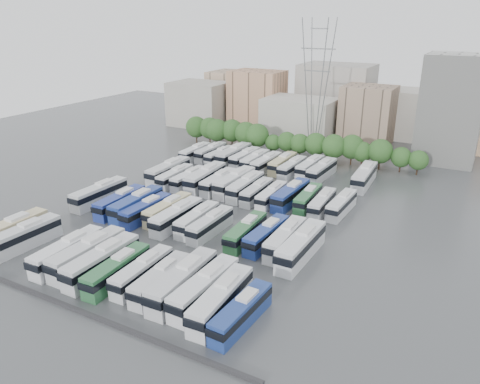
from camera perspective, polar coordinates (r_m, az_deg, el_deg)
The scene contains 55 objects.
ground at distance 86.57m, azimuth -4.16°, elevation -2.80°, with size 220.00×220.00×0.00m, color #424447.
parapet at distance 64.78m, azimuth -20.56°, elevation -12.78°, with size 56.00×0.50×0.50m, color #2D2D30.
tree_line at distance 121.97m, azimuth 5.15°, elevation 6.45°, with size 65.48×7.71×7.85m.
city_buildings at distance 149.65m, azimuth 8.53°, elevation 10.37°, with size 102.00×35.00×20.00m.
apartment_tower at distance 126.47m, azimuth 24.35°, elevation 9.20°, with size 14.00×14.00×26.00m, color silver.
electricity_pylon at distance 124.48m, azimuth 9.30°, elevation 13.24°, with size 9.00×6.91×33.83m.
bus_r0_s0 at distance 84.01m, azimuth -26.23°, elevation -4.30°, with size 2.89×13.19×4.14m.
bus_r0_s1 at distance 81.22m, azimuth -24.95°, elevation -4.97°, with size 3.35×12.98×4.04m.
bus_r0_s4 at distance 74.00m, azimuth -20.28°, elevation -6.80°, with size 3.18×12.82×4.00m.
bus_r0_s5 at distance 72.20m, azimuth -18.08°, elevation -7.14°, with size 2.96×13.37×4.19m.
bus_r0_s6 at distance 69.62m, azimuth -16.49°, elevation -8.06°, with size 2.96×13.23×4.14m.
bus_r0_s7 at distance 67.27m, azimuth -14.76°, elevation -9.14°, with size 3.17×12.06×3.75m.
bus_r0_s8 at distance 66.26m, azimuth -11.82°, elevation -9.44°, with size 2.86×11.50×3.59m.
bus_r0_s9 at distance 64.09m, azimuth -9.71°, elevation -10.41°, with size 3.04×11.47×3.57m.
bus_r0_s10 at distance 62.70m, azimuth -7.00°, elevation -10.67°, with size 3.43×13.58×4.23m.
bus_r0_s11 at distance 61.13m, azimuth -4.35°, elevation -11.55°, with size 3.02×13.06×4.08m.
bus_r0_s12 at distance 58.88m, azimuth -2.31°, elevation -12.93°, with size 3.39×12.96×4.03m.
bus_r0_s13 at distance 57.05m, azimuth 0.16°, elevation -14.45°, with size 2.94×11.40×3.55m.
bus_r1_s0 at distance 95.00m, azimuth -16.77°, elevation -0.17°, with size 3.10×13.03×4.07m.
bus_r1_s2 at distance 90.06m, azimuth -14.41°, elevation -1.17°, with size 3.12×12.33×3.84m.
bus_r1_s3 at distance 88.04m, azimuth -12.50°, elevation -1.44°, with size 3.21×13.00×4.05m.
bus_r1_s4 at distance 85.61m, azimuth -11.36°, elevation -2.15°, with size 2.95×11.78×3.67m.
bus_r1_s5 at distance 85.10m, azimuth -8.78°, elevation -2.11°, with size 2.59×11.73×3.68m.
bus_r1_s6 at distance 81.86m, azimuth -7.73°, elevation -2.93°, with size 2.82×12.42×3.89m.
bus_r1_s7 at distance 80.66m, azimuth -5.24°, elevation -3.33°, with size 2.79×11.39×3.55m.
bus_r1_s8 at distance 78.59m, azimuth -3.64°, elevation -3.96°, with size 2.58×11.32×3.54m.
bus_r1_s10 at distance 75.87m, azimuth 0.69°, elevation -4.84°, with size 2.97×11.66×3.63m.
bus_r1_s11 at distance 74.94m, azimuth 3.26°, elevation -5.21°, with size 3.05×11.69×3.64m.
bus_r1_s12 at distance 73.69m, azimuth 5.54°, elevation -5.68°, with size 2.94×12.26×3.83m.
bus_r1_s13 at distance 71.37m, azimuth 7.46°, elevation -6.51°, with size 3.11×13.64×4.27m.
bus_r2_s1 at distance 105.39m, azimuth -8.74°, elevation 2.60°, with size 3.09×13.35×4.18m.
bus_r2_s2 at distance 102.26m, azimuth -7.93°, elevation 1.89°, with size 2.81×11.34×3.54m.
bus_r2_s3 at distance 100.86m, azimuth -6.26°, elevation 1.67°, with size 2.43×11.06×3.47m.
bus_r2_s4 at distance 100.08m, azimuth -4.26°, elevation 1.82°, with size 3.64×13.67×4.25m.
bus_r2_s5 at distance 98.09m, azimuth -2.66°, elevation 1.28°, with size 2.81×11.75×3.67m.
bus_r2_s6 at distance 97.17m, azimuth -0.67°, elevation 1.26°, with size 3.12×13.30×4.16m.
bus_r2_s7 at distance 95.00m, azimuth 0.66°, elevation 0.70°, with size 2.99×12.45×3.89m.
bus_r2_s8 at distance 92.81m, azimuth 2.06°, elevation 0.05°, with size 2.66×11.09×3.46m.
bus_r2_s9 at distance 91.20m, azimuth 3.86°, elevation -0.39°, with size 2.62×10.88×3.40m.
bus_r2_s10 at distance 91.09m, azimuth 6.20°, elevation -0.31°, with size 3.19×12.72×3.96m.
bus_r2_s11 at distance 90.48m, azimuth 8.28°, elevation -0.73°, with size 2.94×11.13×3.46m.
bus_r2_s12 at distance 88.53m, azimuth 9.97°, elevation -1.33°, with size 2.84×11.07×3.44m.
bus_r2_s13 at distance 88.49m, azimuth 12.27°, elevation -1.49°, with size 2.75×11.26×3.51m.
bus_r3_s0 at distance 119.82m, azimuth -5.47°, elevation 4.85°, with size 2.58×11.38×3.56m.
bus_r3_s1 at distance 119.65m, azimuth -3.59°, elevation 4.89°, with size 2.85×11.58×3.61m.
bus_r3_s2 at distance 116.79m, azimuth -2.47°, elevation 4.47°, with size 2.77×11.01×3.43m.
bus_r3_s3 at distance 116.09m, azimuth -0.79°, elevation 4.58°, with size 3.13×13.46×4.21m.
bus_r3_s4 at distance 114.39m, azimuth 0.60°, elevation 4.20°, with size 2.83×11.82×3.69m.
bus_r3_s5 at distance 112.52m, azimuth 1.84°, elevation 3.88°, with size 2.65×11.59×3.63m.
bus_r3_s6 at distance 110.49m, azimuth 3.22°, elevation 3.55°, with size 3.03×11.82×3.68m.
bus_r3_s7 at distance 110.66m, azimuth 5.21°, elevation 3.52°, with size 2.57×11.69×3.67m.
bus_r3_s8 at distance 107.89m, azimuth 6.38°, elevation 3.00°, with size 2.82×11.53×3.60m.
bus_r3_s9 at distance 108.72m, azimuth 8.53°, elevation 3.06°, with size 2.93×11.87×3.70m.
bus_r3_s10 at distance 106.42m, azimuth 9.93°, elevation 2.62°, with size 3.21×12.35×3.84m.
bus_r3_s13 at distance 103.96m, azimuth 14.91°, elevation 1.87°, with size 3.50×13.48×4.19m.
Camera 1 is at (43.60, -66.21, 34.79)m, focal length 35.00 mm.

